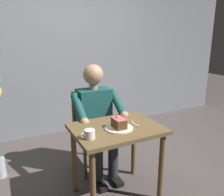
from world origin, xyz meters
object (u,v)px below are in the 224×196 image
object	(u,v)px
coffee_cup	(90,134)
cake_slice	(119,123)
chair	(91,126)
seated_person	(97,118)
dessert_spoon	(136,124)
dining_table	(117,139)

from	to	relation	value
coffee_cup	cake_slice	bearing A→B (deg)	-166.84
chair	coffee_cup	distance (m)	0.86
seated_person	cake_slice	world-z (taller)	seated_person
seated_person	cake_slice	bearing A→B (deg)	90.53
chair	dessert_spoon	xyz separation A→B (m)	(-0.18, 0.68, 0.23)
chair	seated_person	world-z (taller)	seated_person
chair	dessert_spoon	size ratio (longest dim) A/B	6.36
seated_person	coffee_cup	world-z (taller)	seated_person
chair	cake_slice	size ratio (longest dim) A/B	6.42
seated_person	dessert_spoon	distance (m)	0.54
dining_table	seated_person	size ratio (longest dim) A/B	0.65
dessert_spoon	chair	bearing A→B (deg)	-74.93
seated_person	dining_table	bearing A→B (deg)	90.00
cake_slice	dessert_spoon	size ratio (longest dim) A/B	0.99
coffee_cup	seated_person	bearing A→B (deg)	-117.86
dining_table	coffee_cup	world-z (taller)	coffee_cup
seated_person	coffee_cup	size ratio (longest dim) A/B	10.17
dining_table	seated_person	world-z (taller)	seated_person
seated_person	coffee_cup	distance (m)	0.67
chair	dessert_spoon	distance (m)	0.74
chair	cake_slice	xyz separation A→B (m)	(-0.00, 0.69, 0.28)
chair	coffee_cup	bearing A→B (deg)	67.79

